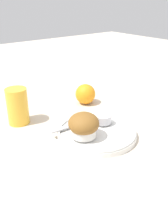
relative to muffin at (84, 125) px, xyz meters
The scene contains 8 objects.
ground_plane 0.07m from the muffin, ahead, with size 3.00×3.00×0.00m, color beige.
plate 0.06m from the muffin, ahead, with size 0.21×0.21×0.02m.
muffin is the anchor object (origin of this frame).
cream_ramekin 0.09m from the muffin, 16.00° to the left, with size 0.05×0.05×0.02m.
berry_pair 0.06m from the muffin, 42.99° to the left, with size 0.03×0.02×0.02m.
butter_knife 0.08m from the muffin, 54.37° to the left, with size 0.20×0.03×0.00m.
orange_fruit 0.25m from the muffin, 50.48° to the left, with size 0.07×0.07×0.07m.
juice_glass 0.22m from the muffin, 112.03° to the left, with size 0.06×0.06×0.11m.
Camera 1 is at (-0.39, -0.42, 0.34)m, focal length 40.00 mm.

